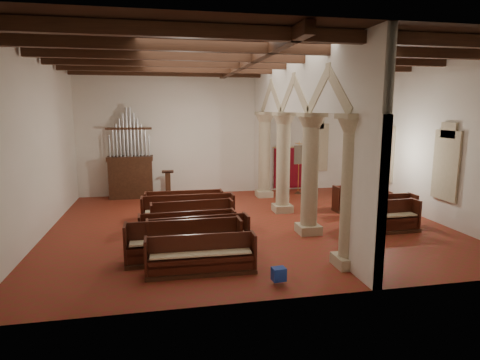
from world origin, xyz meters
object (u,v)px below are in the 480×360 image
nave_pew_0 (201,261)px  processional_banner (298,177)px  aisle_pew_0 (388,221)px  lectern (168,186)px  pipe_organ (131,169)px

nave_pew_0 → processional_banner: bearing=58.3°
processional_banner → aisle_pew_0: bearing=-96.9°
processional_banner → aisle_pew_0: size_ratio=1.23×
nave_pew_0 → aisle_pew_0: bearing=20.2°
nave_pew_0 → aisle_pew_0: (6.72, 2.33, 0.04)m
nave_pew_0 → aisle_pew_0: 7.11m
processional_banner → nave_pew_0: 10.73m
aisle_pew_0 → processional_banner: bearing=96.0°
lectern → pipe_organ: bearing=172.7°
processional_banner → lectern: bearing=161.1°
pipe_organ → processional_banner: 8.20m
lectern → nave_pew_0: (0.64, -9.49, -0.23)m
pipe_organ → aisle_pew_0: size_ratio=2.06×
pipe_organ → processional_banner: pipe_organ is taller
processional_banner → nave_pew_0: (-5.80, -9.02, -0.50)m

